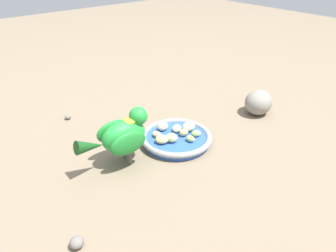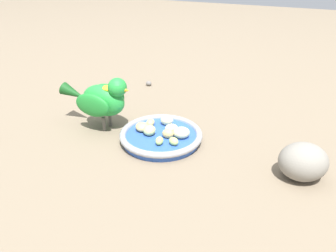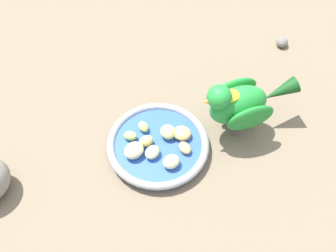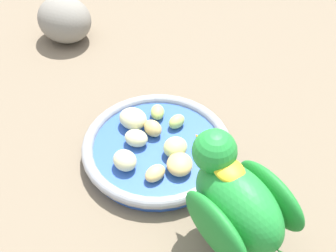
% 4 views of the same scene
% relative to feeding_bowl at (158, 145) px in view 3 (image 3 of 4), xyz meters
% --- Properties ---
extents(ground_plane, '(4.00, 4.00, 0.00)m').
position_rel_feeding_bowl_xyz_m(ground_plane, '(-0.03, -0.03, -0.01)').
color(ground_plane, '#756651').
extents(feeding_bowl, '(0.20, 0.20, 0.03)m').
position_rel_feeding_bowl_xyz_m(feeding_bowl, '(0.00, 0.00, 0.00)').
color(feeding_bowl, '#2D56B7').
rests_on(feeding_bowl, ground_plane).
extents(apple_piece_0, '(0.02, 0.03, 0.02)m').
position_rel_feeding_bowl_xyz_m(apple_piece_0, '(0.01, 0.02, 0.02)').
color(apple_piece_0, tan).
rests_on(apple_piece_0, feeding_bowl).
extents(apple_piece_1, '(0.03, 0.02, 0.02)m').
position_rel_feeding_bowl_xyz_m(apple_piece_1, '(-0.03, -0.04, 0.01)').
color(apple_piece_1, tan).
rests_on(apple_piece_1, feeding_bowl).
extents(apple_piece_2, '(0.03, 0.03, 0.02)m').
position_rel_feeding_bowl_xyz_m(apple_piece_2, '(0.01, -0.02, 0.02)').
color(apple_piece_2, '#C6D17A').
rests_on(apple_piece_2, feeding_bowl).
extents(apple_piece_3, '(0.04, 0.04, 0.02)m').
position_rel_feeding_bowl_xyz_m(apple_piece_3, '(-0.02, 0.02, 0.01)').
color(apple_piece_3, beige).
rests_on(apple_piece_3, feeding_bowl).
extents(apple_piece_4, '(0.03, 0.02, 0.02)m').
position_rel_feeding_bowl_xyz_m(apple_piece_4, '(0.04, 0.01, 0.01)').
color(apple_piece_4, '#B2CC66').
rests_on(apple_piece_4, feeding_bowl).
extents(apple_piece_5, '(0.03, 0.03, 0.02)m').
position_rel_feeding_bowl_xyz_m(apple_piece_5, '(0.03, 0.04, 0.01)').
color(apple_piece_5, '#B2CC66').
rests_on(apple_piece_5, feeding_bowl).
extents(apple_piece_6, '(0.03, 0.03, 0.02)m').
position_rel_feeding_bowl_xyz_m(apple_piece_6, '(-0.05, -0.00, 0.02)').
color(apple_piece_6, beige).
rests_on(apple_piece_6, feeding_bowl).
extents(apple_piece_7, '(0.05, 0.05, 0.02)m').
position_rel_feeding_bowl_xyz_m(apple_piece_7, '(-0.00, -0.05, 0.01)').
color(apple_piece_7, tan).
rests_on(apple_piece_7, feeding_bowl).
extents(apple_piece_8, '(0.04, 0.05, 0.03)m').
position_rel_feeding_bowl_xyz_m(apple_piece_8, '(-0.00, 0.05, 0.02)').
color(apple_piece_8, beige).
rests_on(apple_piece_8, feeding_bowl).
extents(parrot, '(0.10, 0.20, 0.14)m').
position_rel_feeding_bowl_xyz_m(parrot, '(-0.01, -0.16, 0.07)').
color(parrot, '#59544C').
rests_on(parrot, ground_plane).
extents(pebble_1, '(0.04, 0.04, 0.02)m').
position_rel_feeding_bowl_xyz_m(pebble_1, '(0.15, -0.37, -0.00)').
color(pebble_1, slate).
rests_on(pebble_1, ground_plane).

